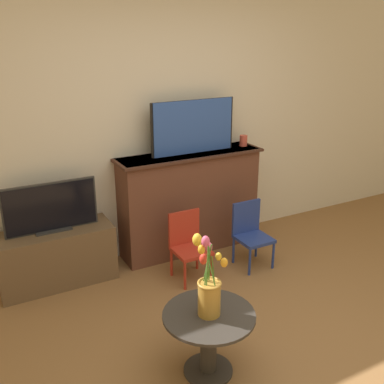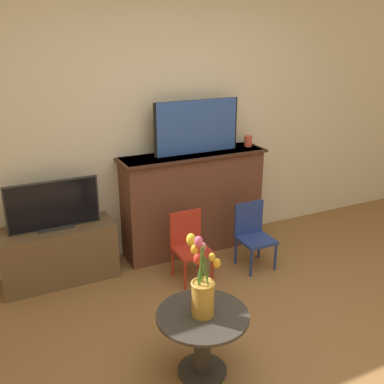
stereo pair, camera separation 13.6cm
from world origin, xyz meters
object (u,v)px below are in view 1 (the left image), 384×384
chair_red (188,243)px  chair_blue (251,231)px  vase_tulips (209,289)px  tv_monitor (51,208)px  painting (193,127)px

chair_red → chair_blue: 0.63m
chair_blue → vase_tulips: 1.55m
chair_red → chair_blue: bearing=-5.8°
tv_monitor → vase_tulips: bearing=-69.1°
painting → chair_blue: painting is taller
tv_monitor → chair_blue: 1.81m
tv_monitor → vase_tulips: 1.71m
painting → vase_tulips: (-0.78, -1.63, -0.63)m
chair_red → painting: bearing=57.3°
tv_monitor → chair_red: size_ratio=1.28×
chair_red → vase_tulips: (-0.46, -1.13, 0.29)m
chair_red → vase_tulips: vase_tulips is taller
tv_monitor → vase_tulips: vase_tulips is taller
painting → chair_blue: 1.12m
painting → tv_monitor: size_ratio=1.11×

